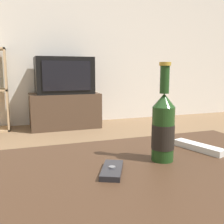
% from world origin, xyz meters
% --- Properties ---
extents(back_wall, '(8.00, 0.05, 2.60)m').
position_xyz_m(back_wall, '(0.00, 3.02, 1.30)').
color(back_wall, silver).
rests_on(back_wall, ground_plane).
extents(coffee_table, '(1.03, 0.70, 0.45)m').
position_xyz_m(coffee_table, '(0.00, 0.00, 0.38)').
color(coffee_table, '#422B1C').
rests_on(coffee_table, ground_plane).
extents(tv_stand, '(0.84, 0.47, 0.43)m').
position_xyz_m(tv_stand, '(0.26, 2.71, 0.21)').
color(tv_stand, '#4C3828').
rests_on(tv_stand, ground_plane).
extents(television, '(0.68, 0.46, 0.44)m').
position_xyz_m(television, '(0.26, 2.71, 0.65)').
color(television, black).
rests_on(television, tv_stand).
extents(beer_bottle, '(0.07, 0.07, 0.28)m').
position_xyz_m(beer_bottle, '(0.11, 0.08, 0.55)').
color(beer_bottle, '#1E4219').
rests_on(beer_bottle, coffee_table).
extents(cell_phone, '(0.10, 0.13, 0.02)m').
position_xyz_m(cell_phone, '(-0.06, 0.04, 0.46)').
color(cell_phone, '#232328').
rests_on(cell_phone, coffee_table).
extents(remote_control, '(0.09, 0.18, 0.02)m').
position_xyz_m(remote_control, '(0.27, 0.13, 0.46)').
color(remote_control, white).
rests_on(remote_control, coffee_table).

